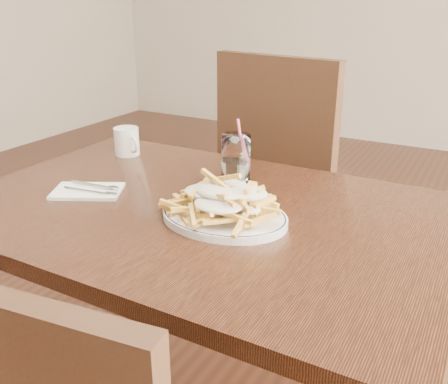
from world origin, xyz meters
The scene contains 8 objects.
table centered at (0.00, 0.00, 0.67)m, with size 1.20×0.80×0.75m.
chair_far centered at (-0.06, 0.75, 0.59)m, with size 0.55×0.55×1.04m.
fries_plate centered at (0.10, -0.04, 0.76)m, with size 0.34×0.31×0.02m.
loaded_fries centered at (0.10, -0.04, 0.81)m, with size 0.32×0.29×0.08m.
napkin centered at (-0.30, -0.07, 0.75)m, with size 0.17×0.11×0.01m, color white.
cutlery centered at (-0.30, -0.06, 0.76)m, with size 0.17×0.08×0.01m.
water_glass centered at (-0.01, 0.20, 0.81)m, with size 0.08×0.08×0.18m.
coffee_mug centered at (-0.42, 0.25, 0.79)m, with size 0.11×0.08×0.09m.
Camera 1 is at (0.60, -0.95, 1.23)m, focal length 40.00 mm.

